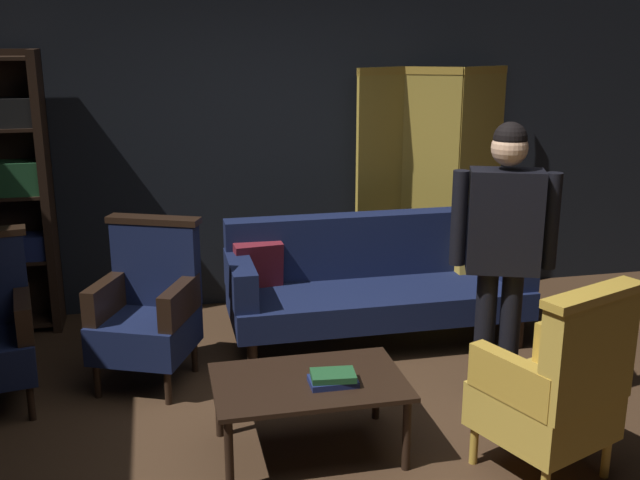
{
  "coord_description": "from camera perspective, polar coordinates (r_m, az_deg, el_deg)",
  "views": [
    {
      "loc": [
        -0.95,
        -3.46,
        2.17
      ],
      "look_at": [
        0.0,
        0.8,
        0.95
      ],
      "focal_mm": 42.07,
      "sensor_mm": 36.0,
      "label": 1
    }
  ],
  "objects": [
    {
      "name": "folding_screen",
      "position": [
        6.2,
        8.32,
        4.45
      ],
      "size": [
        1.29,
        0.23,
        1.9
      ],
      "color": "#B29338",
      "rests_on": "ground_plane"
    },
    {
      "name": "armchair_gilt_accent",
      "position": [
        3.91,
        17.51,
        -10.66
      ],
      "size": [
        0.75,
        0.75,
        1.04
      ],
      "color": "#B78E33",
      "rests_on": "ground_plane"
    },
    {
      "name": "armchair_wing_right",
      "position": [
        4.86,
        -12.94,
        -5.05
      ],
      "size": [
        0.76,
        0.76,
        1.04
      ],
      "color": "black",
      "rests_on": "ground_plane"
    },
    {
      "name": "book_green_cloth",
      "position": [
        3.9,
        1.0,
        -10.27
      ],
      "size": [
        0.24,
        0.17,
        0.03
      ],
      "primitive_type": "cube",
      "rotation": [
        0.0,
        0.0,
        -0.1
      ],
      "color": "#1E4C28",
      "rests_on": "book_navy_cloth"
    },
    {
      "name": "standing_figure",
      "position": [
        4.32,
        13.75,
        -0.21
      ],
      "size": [
        0.56,
        0.34,
        1.7
      ],
      "color": "black",
      "rests_on": "ground_plane"
    },
    {
      "name": "book_navy_cloth",
      "position": [
        3.91,
        1.0,
        -10.69
      ],
      "size": [
        0.25,
        0.16,
        0.03
      ],
      "primitive_type": "cube",
      "rotation": [
        0.0,
        0.0,
        -0.01
      ],
      "color": "navy",
      "rests_on": "coffee_table"
    },
    {
      "name": "velvet_couch",
      "position": [
        5.42,
        4.19,
        -2.93
      ],
      "size": [
        2.12,
        0.78,
        0.88
      ],
      "color": "black",
      "rests_on": "ground_plane"
    },
    {
      "name": "back_wall",
      "position": [
        6.04,
        -3.44,
        8.26
      ],
      "size": [
        7.2,
        0.1,
        2.8
      ],
      "primitive_type": "cube",
      "color": "black",
      "rests_on": "ground_plane"
    },
    {
      "name": "coffee_table",
      "position": [
        3.99,
        -0.85,
        -11.18
      ],
      "size": [
        1.0,
        0.64,
        0.42
      ],
      "color": "black",
      "rests_on": "ground_plane"
    },
    {
      "name": "ground_plane",
      "position": [
        4.2,
        2.46,
        -15.56
      ],
      "size": [
        10.0,
        10.0,
        0.0
      ],
      "primitive_type": "plane",
      "color": "#3D2819"
    }
  ]
}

